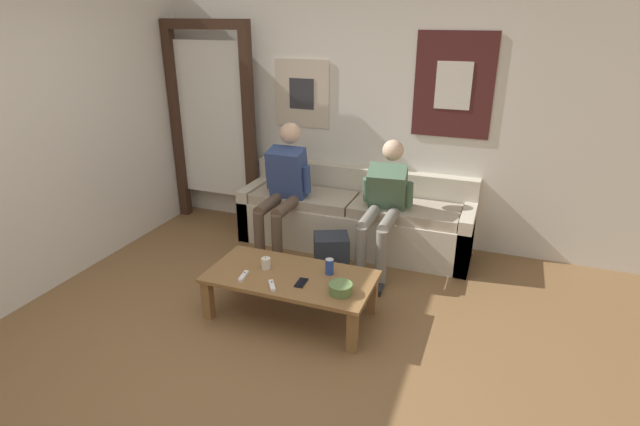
# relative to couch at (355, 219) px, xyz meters

# --- Properties ---
(ground_plane) EXTENTS (18.00, 18.00, 0.00)m
(ground_plane) POSITION_rel_couch_xyz_m (-0.15, -2.06, -0.28)
(ground_plane) COLOR brown
(wall_back) EXTENTS (10.00, 0.07, 2.55)m
(wall_back) POSITION_rel_couch_xyz_m (-0.15, 0.34, 0.99)
(wall_back) COLOR silver
(wall_back) RESTS_ON ground_plane
(door_frame) EXTENTS (1.00, 0.10, 2.15)m
(door_frame) POSITION_rel_couch_xyz_m (-1.66, 0.12, 0.92)
(door_frame) COLOR #382319
(door_frame) RESTS_ON ground_plane
(couch) EXTENTS (2.30, 0.66, 0.75)m
(couch) POSITION_rel_couch_xyz_m (0.00, 0.00, 0.00)
(couch) COLOR beige
(couch) RESTS_ON ground_plane
(coffee_table) EXTENTS (1.27, 0.63, 0.35)m
(coffee_table) POSITION_rel_couch_xyz_m (-0.09, -1.39, 0.02)
(coffee_table) COLOR olive
(coffee_table) RESTS_ON ground_plane
(person_seated_adult) EXTENTS (0.47, 0.84, 1.24)m
(person_seated_adult) POSITION_rel_couch_xyz_m (-0.62, -0.35, 0.40)
(person_seated_adult) COLOR brown
(person_seated_adult) RESTS_ON ground_plane
(person_seated_teen) EXTENTS (0.47, 0.94, 1.14)m
(person_seated_teen) POSITION_rel_couch_xyz_m (0.36, -0.33, 0.35)
(person_seated_teen) COLOR gray
(person_seated_teen) RESTS_ON ground_plane
(backpack) EXTENTS (0.38, 0.37, 0.40)m
(backpack) POSITION_rel_couch_xyz_m (0.01, -0.72, -0.09)
(backpack) COLOR #282D38
(backpack) RESTS_ON ground_plane
(ceramic_bowl) EXTENTS (0.18, 0.18, 0.08)m
(ceramic_bowl) POSITION_rel_couch_xyz_m (0.36, -1.51, 0.11)
(ceramic_bowl) COLOR #607F47
(ceramic_bowl) RESTS_ON coffee_table
(pillar_candle) EXTENTS (0.07, 0.07, 0.10)m
(pillar_candle) POSITION_rel_couch_xyz_m (-0.31, -1.36, 0.11)
(pillar_candle) COLOR silver
(pillar_candle) RESTS_ON coffee_table
(drink_can_blue) EXTENTS (0.07, 0.07, 0.12)m
(drink_can_blue) POSITION_rel_couch_xyz_m (0.19, -1.27, 0.13)
(drink_can_blue) COLOR #28479E
(drink_can_blue) RESTS_ON coffee_table
(game_controller_near_left) EXTENTS (0.11, 0.14, 0.03)m
(game_controller_near_left) POSITION_rel_couch_xyz_m (-0.14, -1.61, 0.08)
(game_controller_near_left) COLOR white
(game_controller_near_left) RESTS_ON coffee_table
(game_controller_near_right) EXTENTS (0.05, 0.15, 0.03)m
(game_controller_near_right) POSITION_rel_couch_xyz_m (-0.40, -1.56, 0.08)
(game_controller_near_right) COLOR white
(game_controller_near_right) RESTS_ON coffee_table
(cell_phone) EXTENTS (0.07, 0.14, 0.01)m
(cell_phone) POSITION_rel_couch_xyz_m (0.04, -1.48, 0.08)
(cell_phone) COLOR black
(cell_phone) RESTS_ON coffee_table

